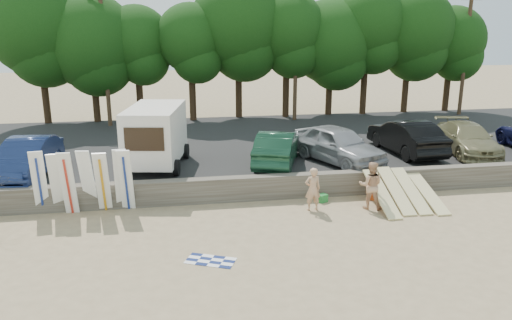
% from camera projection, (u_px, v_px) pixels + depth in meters
% --- Properties ---
extents(ground, '(120.00, 120.00, 0.00)m').
position_uv_depth(ground, '(345.00, 223.00, 18.20)').
color(ground, tan).
rests_on(ground, ground).
extents(seawall, '(44.00, 0.50, 1.00)m').
position_uv_depth(seawall, '(321.00, 184.00, 20.92)').
color(seawall, '#6B6356').
rests_on(seawall, ground).
extents(parking_lot, '(44.00, 14.50, 0.70)m').
position_uv_depth(parking_lot, '(283.00, 145.00, 28.08)').
color(parking_lot, '#282828').
rests_on(parking_lot, ground).
extents(treeline, '(33.37, 6.28, 9.36)m').
position_uv_depth(treeline, '(249.00, 33.00, 32.99)').
color(treeline, '#382616').
rests_on(treeline, parking_lot).
extents(utility_poles, '(25.80, 0.26, 9.00)m').
position_uv_depth(utility_poles, '(296.00, 48.00, 32.25)').
color(utility_poles, '#473321').
rests_on(utility_poles, parking_lot).
extents(box_trailer, '(3.06, 4.62, 2.75)m').
position_uv_depth(box_trailer, '(155.00, 133.00, 22.36)').
color(box_trailer, silver).
rests_on(box_trailer, parking_lot).
extents(car_0, '(2.13, 5.03, 1.61)m').
position_uv_depth(car_0, '(27.00, 158.00, 21.11)').
color(car_0, '#142147').
rests_on(car_0, parking_lot).
extents(car_1, '(3.11, 5.02, 1.56)m').
position_uv_depth(car_1, '(277.00, 148.00, 22.94)').
color(car_1, '#153A25').
rests_on(car_1, parking_lot).
extents(car_2, '(3.86, 5.41, 1.71)m').
position_uv_depth(car_2, '(338.00, 144.00, 23.23)').
color(car_2, '#929397').
rests_on(car_2, parking_lot).
extents(car_3, '(2.17, 5.26, 1.69)m').
position_uv_depth(car_3, '(406.00, 137.00, 24.85)').
color(car_3, black).
rests_on(car_3, parking_lot).
extents(car_4, '(2.94, 5.35, 1.47)m').
position_uv_depth(car_4, '(467.00, 139.00, 24.88)').
color(car_4, olive).
rests_on(car_4, parking_lot).
extents(surfboard_upright_0, '(0.58, 0.64, 2.56)m').
position_uv_depth(surfboard_upright_0, '(40.00, 183.00, 18.61)').
color(surfboard_upright_0, white).
rests_on(surfboard_upright_0, ground).
extents(surfboard_upright_1, '(0.58, 0.89, 2.50)m').
position_uv_depth(surfboard_upright_1, '(57.00, 184.00, 18.63)').
color(surfboard_upright_1, white).
rests_on(surfboard_upright_1, ground).
extents(surfboard_upright_2, '(0.52, 0.69, 2.54)m').
position_uv_depth(surfboard_upright_2, '(68.00, 184.00, 18.55)').
color(surfboard_upright_2, white).
rests_on(surfboard_upright_2, ground).
extents(surfboard_upright_3, '(0.61, 0.79, 2.53)m').
position_uv_depth(surfboard_upright_3, '(88.00, 181.00, 18.89)').
color(surfboard_upright_3, white).
rests_on(surfboard_upright_3, ground).
extents(surfboard_upright_4, '(0.51, 0.86, 2.49)m').
position_uv_depth(surfboard_upright_4, '(103.00, 182.00, 18.77)').
color(surfboard_upright_4, white).
rests_on(surfboard_upright_4, ground).
extents(surfboard_upright_5, '(0.55, 0.70, 2.54)m').
position_uv_depth(surfboard_upright_5, '(121.00, 180.00, 19.02)').
color(surfboard_upright_5, white).
rests_on(surfboard_upright_5, ground).
extents(surfboard_upright_6, '(0.54, 0.75, 2.53)m').
position_uv_depth(surfboard_upright_6, '(126.00, 180.00, 18.95)').
color(surfboard_upright_6, white).
rests_on(surfboard_upright_6, ground).
extents(surfboard_low_0, '(0.56, 2.82, 1.15)m').
position_uv_depth(surfboard_low_0, '(382.00, 193.00, 19.59)').
color(surfboard_low_0, beige).
rests_on(surfboard_low_0, ground).
extents(surfboard_low_1, '(0.56, 2.82, 1.15)m').
position_uv_depth(surfboard_low_1, '(396.00, 190.00, 19.95)').
color(surfboard_low_1, beige).
rests_on(surfboard_low_1, ground).
extents(surfboard_low_2, '(0.56, 2.85, 1.07)m').
position_uv_depth(surfboard_low_2, '(411.00, 190.00, 20.05)').
color(surfboard_low_2, beige).
rests_on(surfboard_low_2, ground).
extents(surfboard_low_3, '(0.56, 2.90, 0.90)m').
position_uv_depth(surfboard_low_3, '(427.00, 192.00, 20.06)').
color(surfboard_low_3, beige).
rests_on(surfboard_low_3, ground).
extents(beachgoer_a, '(0.64, 0.43, 1.71)m').
position_uv_depth(beachgoer_a, '(313.00, 189.00, 19.21)').
color(beachgoer_a, tan).
rests_on(beachgoer_a, ground).
extents(beachgoer_b, '(1.11, 0.99, 1.90)m').
position_uv_depth(beachgoer_b, '(371.00, 185.00, 19.36)').
color(beachgoer_b, tan).
rests_on(beachgoer_b, ground).
extents(cooler, '(0.47, 0.43, 0.32)m').
position_uv_depth(cooler, '(322.00, 198.00, 20.27)').
color(cooler, '#238335').
rests_on(cooler, ground).
extents(gear_bag, '(0.37, 0.35, 0.22)m').
position_uv_depth(gear_bag, '(371.00, 197.00, 20.56)').
color(gear_bag, '#C24716').
rests_on(gear_bag, ground).
extents(beach_towel, '(1.98, 1.98, 0.00)m').
position_uv_depth(beach_towel, '(211.00, 261.00, 15.32)').
color(beach_towel, white).
rests_on(beach_towel, ground).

